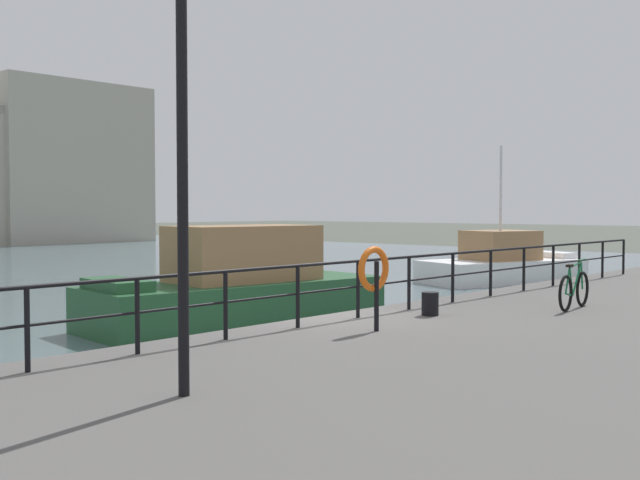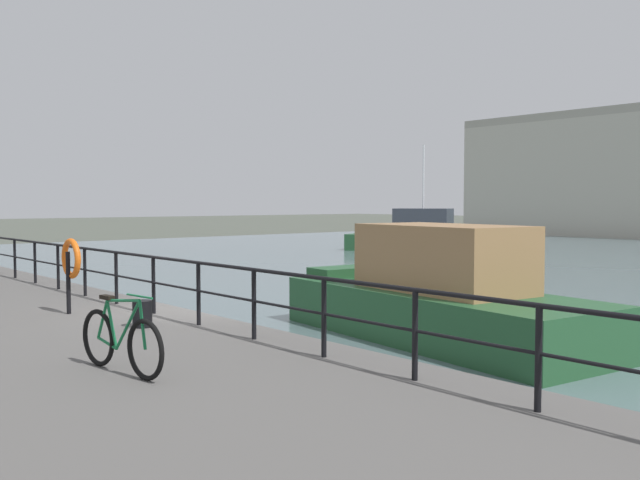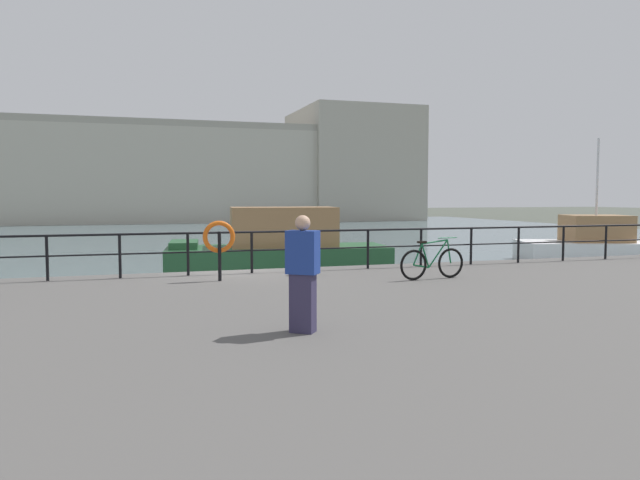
{
  "view_description": "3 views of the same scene",
  "coord_description": "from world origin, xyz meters",
  "px_view_note": "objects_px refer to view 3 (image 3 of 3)",
  "views": [
    {
      "loc": [
        -10.84,
        -9.78,
        2.93
      ],
      "look_at": [
        3.5,
        3.23,
        2.14
      ],
      "focal_mm": 43.59,
      "sensor_mm": 36.0,
      "label": 1
    },
    {
      "loc": [
        11.87,
        -6.77,
        2.97
      ],
      "look_at": [
        2.91,
        0.94,
        2.33
      ],
      "focal_mm": 39.13,
      "sensor_mm": 36.0,
      "label": 2
    },
    {
      "loc": [
        -2.79,
        -15.79,
        2.87
      ],
      "look_at": [
        2.83,
        1.9,
        1.52
      ],
      "focal_mm": 33.62,
      "sensor_mm": 36.0,
      "label": 3
    }
  ],
  "objects_px": {
    "mooring_bollard": "(304,266)",
    "standing_person": "(303,273)",
    "moored_harbor_tender": "(597,245)",
    "life_ring_stand": "(219,239)",
    "moored_white_yacht": "(279,251)",
    "parked_bicycle": "(432,263)",
    "harbor_building": "(206,174)"
  },
  "relations": [
    {
      "from": "mooring_bollard",
      "to": "standing_person",
      "type": "bearing_deg",
      "value": -106.24
    },
    {
      "from": "moored_harbor_tender",
      "to": "life_ring_stand",
      "type": "relative_size",
      "value": 5.08
    },
    {
      "from": "moored_white_yacht",
      "to": "mooring_bollard",
      "type": "bearing_deg",
      "value": 89.02
    },
    {
      "from": "mooring_bollard",
      "to": "standing_person",
      "type": "relative_size",
      "value": 0.26
    },
    {
      "from": "moored_white_yacht",
      "to": "life_ring_stand",
      "type": "xyz_separation_m",
      "value": [
        -3.06,
        -6.78,
        0.95
      ]
    },
    {
      "from": "moored_white_yacht",
      "to": "mooring_bollard",
      "type": "xyz_separation_m",
      "value": [
        -0.91,
        -6.43,
        0.2
      ]
    },
    {
      "from": "moored_white_yacht",
      "to": "standing_person",
      "type": "height_order",
      "value": "standing_person"
    },
    {
      "from": "parked_bicycle",
      "to": "mooring_bollard",
      "type": "height_order",
      "value": "parked_bicycle"
    },
    {
      "from": "moored_white_yacht",
      "to": "parked_bicycle",
      "type": "xyz_separation_m",
      "value": [
        1.78,
        -8.04,
        0.37
      ]
    },
    {
      "from": "moored_harbor_tender",
      "to": "mooring_bollard",
      "type": "bearing_deg",
      "value": -136.28
    },
    {
      "from": "moored_harbor_tender",
      "to": "mooring_bollard",
      "type": "distance_m",
      "value": 17.03
    },
    {
      "from": "moored_harbor_tender",
      "to": "standing_person",
      "type": "bearing_deg",
      "value": -123.59
    },
    {
      "from": "parked_bicycle",
      "to": "life_ring_stand",
      "type": "xyz_separation_m",
      "value": [
        -4.84,
        1.27,
        0.59
      ]
    },
    {
      "from": "moored_white_yacht",
      "to": "parked_bicycle",
      "type": "distance_m",
      "value": 8.25
    },
    {
      "from": "harbor_building",
      "to": "moored_harbor_tender",
      "type": "xyz_separation_m",
      "value": [
        10.97,
        -50.1,
        -4.78
      ]
    },
    {
      "from": "standing_person",
      "to": "life_ring_stand",
      "type": "bearing_deg",
      "value": -140.02
    },
    {
      "from": "harbor_building",
      "to": "moored_white_yacht",
      "type": "distance_m",
      "value": 51.08
    },
    {
      "from": "harbor_building",
      "to": "parked_bicycle",
      "type": "xyz_separation_m",
      "value": [
        -1.82,
        -58.79,
        -4.21
      ]
    },
    {
      "from": "life_ring_stand",
      "to": "moored_harbor_tender",
      "type": "bearing_deg",
      "value": 22.82
    },
    {
      "from": "moored_white_yacht",
      "to": "harbor_building",
      "type": "bearing_deg",
      "value": -86.98
    },
    {
      "from": "harbor_building",
      "to": "parked_bicycle",
      "type": "relative_size",
      "value": 34.93
    },
    {
      "from": "mooring_bollard",
      "to": "standing_person",
      "type": "distance_m",
      "value": 6.32
    },
    {
      "from": "life_ring_stand",
      "to": "parked_bicycle",
      "type": "bearing_deg",
      "value": -14.69
    },
    {
      "from": "life_ring_stand",
      "to": "standing_person",
      "type": "distance_m",
      "value": 5.7
    },
    {
      "from": "life_ring_stand",
      "to": "standing_person",
      "type": "bearing_deg",
      "value": -86.07
    },
    {
      "from": "harbor_building",
      "to": "moored_harbor_tender",
      "type": "bearing_deg",
      "value": -77.65
    },
    {
      "from": "harbor_building",
      "to": "life_ring_stand",
      "type": "height_order",
      "value": "harbor_building"
    },
    {
      "from": "mooring_bollard",
      "to": "life_ring_stand",
      "type": "relative_size",
      "value": 0.31
    },
    {
      "from": "moored_white_yacht",
      "to": "moored_harbor_tender",
      "type": "height_order",
      "value": "moored_harbor_tender"
    },
    {
      "from": "harbor_building",
      "to": "standing_person",
      "type": "height_order",
      "value": "harbor_building"
    },
    {
      "from": "harbor_building",
      "to": "mooring_bollard",
      "type": "relative_size",
      "value": 140.19
    },
    {
      "from": "life_ring_stand",
      "to": "mooring_bollard",
      "type": "bearing_deg",
      "value": 9.22
    }
  ]
}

